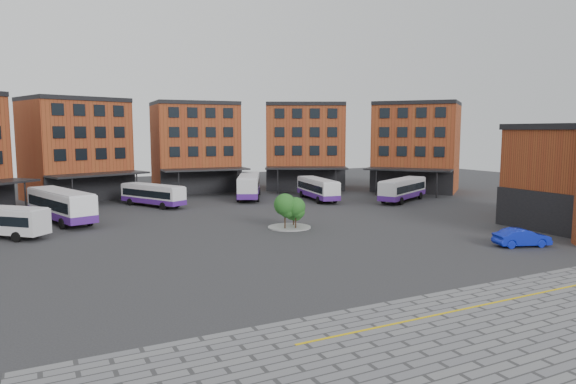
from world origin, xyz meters
name	(u,v)px	position (x,y,z in m)	size (l,w,h in m)	color
ground	(335,255)	(0.00, 0.00, 0.00)	(160.00, 160.00, 0.00)	#28282B
yellow_line	(494,302)	(2.00, -14.00, 0.03)	(26.00, 0.15, 0.02)	gold
main_building	(161,150)	(-4.77, 38.25, 7.23)	(94.14, 42.48, 14.60)	brown
tree_island	(291,209)	(2.03, 11.65, 1.95)	(4.40, 4.40, 3.66)	gray
bus_b	(61,205)	(-18.66, 25.91, 1.90)	(6.42, 12.77, 3.52)	white
bus_c	(153,195)	(-7.17, 33.49, 1.56)	(6.81, 10.19, 2.89)	white
bus_d	(249,186)	(7.24, 35.25, 1.89)	(7.80, 12.43, 3.49)	silver
bus_e	(318,189)	(15.30, 29.07, 1.67)	(4.27, 11.21, 3.08)	white
bus_f	(403,189)	(25.41, 22.58, 1.72)	(11.17, 7.66, 3.18)	silver
blue_car	(522,237)	(15.92, -4.68, 0.78)	(1.65, 4.74, 1.56)	#0E1FB6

